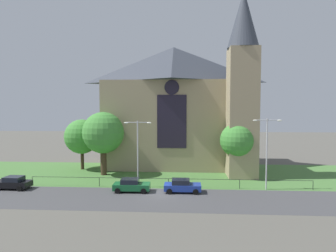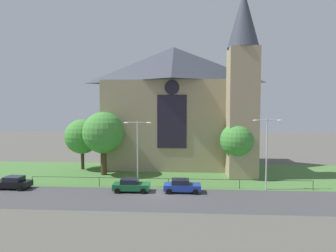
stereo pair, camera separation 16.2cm
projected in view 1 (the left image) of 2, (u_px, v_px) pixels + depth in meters
name	position (u px, v px, depth m)	size (l,w,h in m)	color
ground	(167.00, 174.00, 42.44)	(160.00, 160.00, 0.00)	#56544C
road_asphalt	(160.00, 199.00, 30.49)	(120.00, 8.00, 0.01)	#424244
grass_verge	(166.00, 177.00, 40.45)	(120.00, 20.00, 0.01)	#477538
church_building	(178.00, 105.00, 48.15)	(23.20, 16.20, 26.00)	tan
iron_railing	(168.00, 180.00, 34.87)	(34.34, 0.07, 1.13)	black
tree_right_near	(237.00, 141.00, 39.72)	(4.70, 4.70, 7.60)	#4C3823
tree_left_near	(103.00, 133.00, 41.45)	(5.99, 5.99, 9.16)	#423021
tree_left_far	(82.00, 137.00, 45.36)	(5.45, 5.45, 7.95)	#423021
streetlamp_near	(138.00, 145.00, 34.76)	(3.37, 0.26, 8.15)	#B2B2B7
streetlamp_far	(267.00, 145.00, 33.81)	(3.37, 0.26, 8.47)	#B2B2B7
parked_car_black	(13.00, 183.00, 34.30)	(4.26, 2.15, 1.51)	black
parked_car_green	(131.00, 185.00, 33.18)	(4.24, 2.11, 1.51)	#196033
parked_car_blue	(182.00, 186.00, 32.92)	(4.21, 2.03, 1.51)	#1E3899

